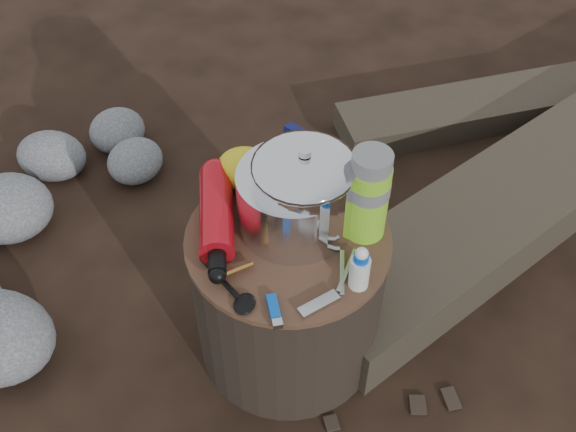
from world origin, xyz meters
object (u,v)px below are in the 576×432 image
(log_main, at_px, (556,173))
(camping_pot, at_px, (304,192))
(travel_mug, at_px, (342,190))
(fuel_bottle, at_px, (216,212))
(stump, at_px, (288,294))
(thermos, at_px, (368,195))

(log_main, distance_m, camping_pot, 1.04)
(log_main, height_order, travel_mug, travel_mug)
(log_main, relative_size, fuel_bottle, 6.03)
(stump, xyz_separation_m, thermos, (0.15, 0.07, 0.31))
(camping_pot, distance_m, travel_mug, 0.11)
(fuel_bottle, bearing_deg, log_main, 22.82)
(thermos, relative_size, travel_mug, 1.81)
(thermos, height_order, travel_mug, thermos)
(stump, distance_m, log_main, 0.99)
(log_main, height_order, thermos, thermos)
(stump, height_order, thermos, thermos)
(stump, relative_size, travel_mug, 3.71)
(stump, xyz_separation_m, travel_mug, (0.09, 0.12, 0.27))
(stump, relative_size, fuel_bottle, 1.44)
(travel_mug, bearing_deg, camping_pot, -131.03)
(log_main, bearing_deg, thermos, -89.73)
(camping_pot, bearing_deg, fuel_bottle, -163.82)
(stump, height_order, camping_pot, camping_pot)
(camping_pot, relative_size, fuel_bottle, 0.68)
(camping_pot, relative_size, thermos, 0.97)
(fuel_bottle, height_order, travel_mug, travel_mug)
(thermos, xyz_separation_m, travel_mug, (-0.06, 0.04, -0.05))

